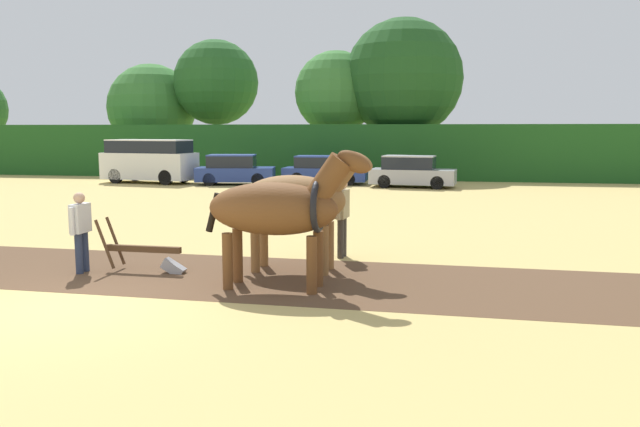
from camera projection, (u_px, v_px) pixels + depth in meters
The scene contains 17 objects.
ground_plane at pixel (76, 305), 9.83m from camera, with size 240.00×240.00×0.00m, color tan.
plowed_furrow_strip at pixel (122, 270), 12.24m from camera, with size 21.99×3.53×0.01m, color brown.
hedgerow at pixel (336, 151), 35.23m from camera, with size 74.53×1.94×3.03m, color #1E511E.
tree_left at pixel (152, 108), 42.26m from camera, with size 5.88×5.88×7.15m.
tree_center_left at pixel (216, 83), 40.73m from camera, with size 5.51×5.51×8.56m.
tree_center at pixel (336, 93), 37.46m from camera, with size 4.96×4.96×7.44m.
tree_center_right at pixel (403, 78), 36.58m from camera, with size 6.93×6.93×9.21m.
church_spire at pixel (404, 82), 76.01m from camera, with size 2.50×2.50×16.22m.
draft_horse_lead_left at pixel (279, 209), 10.70m from camera, with size 2.98×1.01×2.49m.
draft_horse_lead_right at pixel (298, 200), 12.04m from camera, with size 2.75×1.07×2.42m.
plow at pixel (150, 255), 12.07m from camera, with size 1.77×0.47×1.13m.
farmer_at_plow at pixel (81, 227), 11.95m from camera, with size 0.21×0.64×1.56m.
farmer_beside_team at pixel (342, 212), 13.39m from camera, with size 0.26×0.68×1.71m.
parked_van at pixel (149, 161), 32.19m from camera, with size 5.05×2.57×2.24m.
parked_car_left at pixel (235, 170), 31.32m from camera, with size 4.09×2.40×1.50m.
parked_car_center_left at pixel (324, 170), 31.64m from camera, with size 4.24×1.78×1.43m.
parked_car_center at pixel (412, 172), 29.83m from camera, with size 4.17×2.16×1.52m.
Camera 1 is at (5.52, -8.69, 2.75)m, focal length 35.00 mm.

